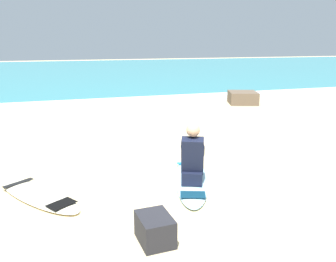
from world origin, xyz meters
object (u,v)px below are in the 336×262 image
Objects in this scene: surfboard_main at (191,178)px; beach_bag at (155,229)px; surfboard_spare_near at (37,194)px; surfer_seated at (193,159)px; shoreline_rock at (243,98)px.

surfboard_main is 1.90m from beach_bag.
surfboard_main is 1.20× the size of surfboard_spare_near.
surfer_seated is (-0.05, -0.17, 0.40)m from surfboard_main.
shoreline_rock is 9.57m from beach_bag.
beach_bag is (-1.06, -1.57, 0.12)m from surfboard_main.
beach_bag is at bearing -51.56° from surfboard_spare_near.
shoreline_rock is at bearing 54.72° from beach_bag.
surfer_seated is 2.40m from surfboard_spare_near.
beach_bag is at bearing -125.83° from surfer_seated.
beach_bag is at bearing -125.28° from shoreline_rock.
surfboard_spare_near is (-2.35, 0.29, -0.40)m from surfer_seated.
beach_bag is (-1.01, -1.40, -0.28)m from surfer_seated.
surfboard_spare_near is at bearing 173.03° from surfer_seated.
surfboard_main is 2.40m from surfboard_spare_near.
surfer_seated reaches higher than beach_bag.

